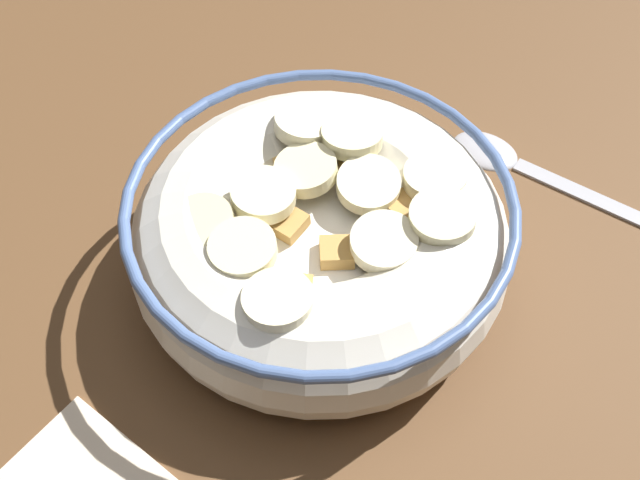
{
  "coord_description": "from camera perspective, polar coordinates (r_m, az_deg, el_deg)",
  "views": [
    {
      "loc": [
        19.01,
        14.67,
        34.26
      ],
      "look_at": [
        0.0,
        0.0,
        3.0
      ],
      "focal_mm": 42.56,
      "sensor_mm": 36.0,
      "label": 1
    }
  ],
  "objects": [
    {
      "name": "ground_plane",
      "position": [
        0.43,
        0.0,
        -3.27
      ],
      "size": [
        132.57,
        132.57,
        2.0
      ],
      "primitive_type": "cube",
      "color": "brown"
    },
    {
      "name": "cereal_bowl",
      "position": [
        0.39,
        0.02,
        0.42
      ],
      "size": [
        19.59,
        19.59,
        7.12
      ],
      "color": "silver",
      "rests_on": "ground_plane"
    },
    {
      "name": "spoon",
      "position": [
        0.48,
        14.26,
        5.92
      ],
      "size": [
        3.34,
        14.29,
        0.8
      ],
      "color": "#A5A5AD",
      "rests_on": "ground_plane"
    }
  ]
}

